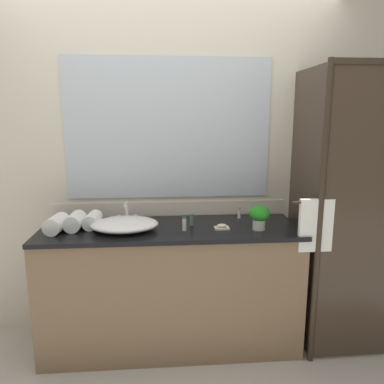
# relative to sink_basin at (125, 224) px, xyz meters

# --- Properties ---
(ground_plane) EXTENTS (8.00, 8.00, 0.00)m
(ground_plane) POSITION_rel_sink_basin_xyz_m (0.31, 0.04, -0.94)
(ground_plane) COLOR #B7B2A8
(wall_back_with_mirror) EXTENTS (4.40, 0.06, 2.60)m
(wall_back_with_mirror) POSITION_rel_sink_basin_xyz_m (0.31, 0.38, 0.37)
(wall_back_with_mirror) COLOR beige
(wall_back_with_mirror) RESTS_ON ground_plane
(vanity_cabinet) EXTENTS (1.80, 0.58, 0.90)m
(vanity_cabinet) POSITION_rel_sink_basin_xyz_m (0.31, 0.05, -0.49)
(vanity_cabinet) COLOR brown
(vanity_cabinet) RESTS_ON ground_plane
(shower_enclosure) EXTENTS (1.20, 0.59, 2.00)m
(shower_enclosure) POSITION_rel_sink_basin_xyz_m (1.59, -0.15, 0.08)
(shower_enclosure) COLOR #2D2319
(shower_enclosure) RESTS_ON ground_plane
(sink_basin) EXTENTS (0.46, 0.35, 0.08)m
(sink_basin) POSITION_rel_sink_basin_xyz_m (0.00, 0.00, 0.00)
(sink_basin) COLOR white
(sink_basin) RESTS_ON vanity_cabinet
(faucet) EXTENTS (0.17, 0.15, 0.16)m
(faucet) POSITION_rel_sink_basin_xyz_m (-0.00, 0.18, 0.01)
(faucet) COLOR silver
(faucet) RESTS_ON vanity_cabinet
(potted_plant) EXTENTS (0.14, 0.14, 0.17)m
(potted_plant) POSITION_rel_sink_basin_xyz_m (0.91, -0.06, 0.06)
(potted_plant) COLOR beige
(potted_plant) RESTS_ON vanity_cabinet
(soap_dish) EXTENTS (0.10, 0.07, 0.04)m
(soap_dish) POSITION_rel_sink_basin_xyz_m (0.66, -0.02, -0.03)
(soap_dish) COLOR silver
(soap_dish) RESTS_ON vanity_cabinet
(amenity_bottle_lotion) EXTENTS (0.03, 0.03, 0.09)m
(amenity_bottle_lotion) POSITION_rel_sink_basin_xyz_m (0.40, -0.04, 0.00)
(amenity_bottle_lotion) COLOR silver
(amenity_bottle_lotion) RESTS_ON vanity_cabinet
(amenity_bottle_body_wash) EXTENTS (0.02, 0.02, 0.08)m
(amenity_bottle_body_wash) POSITION_rel_sink_basin_xyz_m (0.84, 0.24, -0.00)
(amenity_bottle_body_wash) COLOR silver
(amenity_bottle_body_wash) RESTS_ON vanity_cabinet
(amenity_bottle_conditioner) EXTENTS (0.03, 0.03, 0.08)m
(amenity_bottle_conditioner) POSITION_rel_sink_basin_xyz_m (0.46, 0.08, -0.00)
(amenity_bottle_conditioner) COLOR #4C7056
(amenity_bottle_conditioner) RESTS_ON vanity_cabinet
(rolled_towel_near_edge) EXTENTS (0.14, 0.21, 0.12)m
(rolled_towel_near_edge) POSITION_rel_sink_basin_xyz_m (-0.45, -0.01, 0.02)
(rolled_towel_near_edge) COLOR white
(rolled_towel_near_edge) RESTS_ON vanity_cabinet
(rolled_towel_middle) EXTENTS (0.12, 0.21, 0.11)m
(rolled_towel_middle) POSITION_rel_sink_basin_xyz_m (-0.34, 0.04, 0.02)
(rolled_towel_middle) COLOR white
(rolled_towel_middle) RESTS_ON vanity_cabinet
(rolled_towel_far_edge) EXTENTS (0.11, 0.20, 0.10)m
(rolled_towel_far_edge) POSITION_rel_sink_basin_xyz_m (-0.23, 0.08, 0.01)
(rolled_towel_far_edge) COLOR white
(rolled_towel_far_edge) RESTS_ON vanity_cabinet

